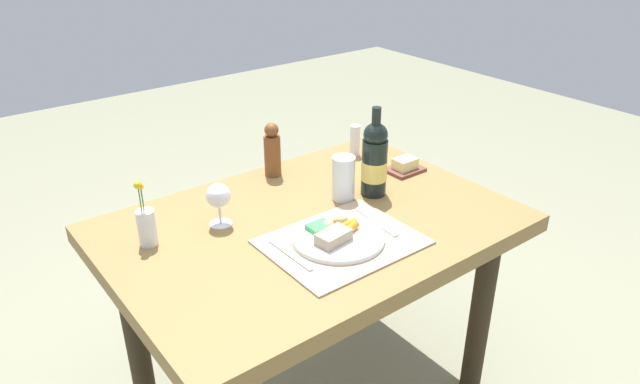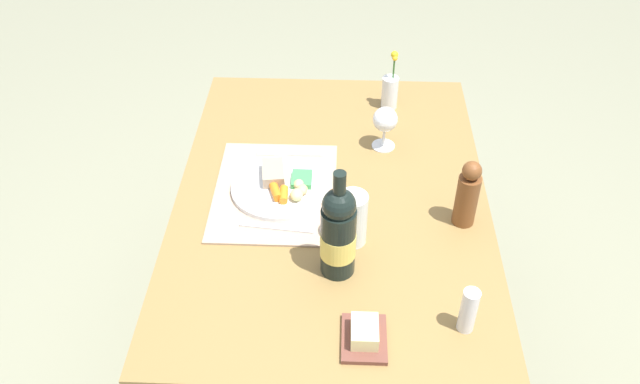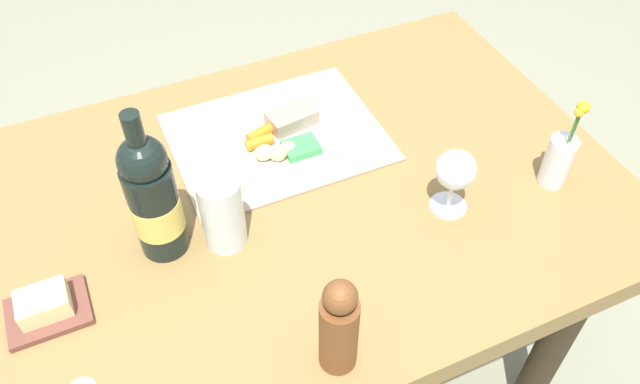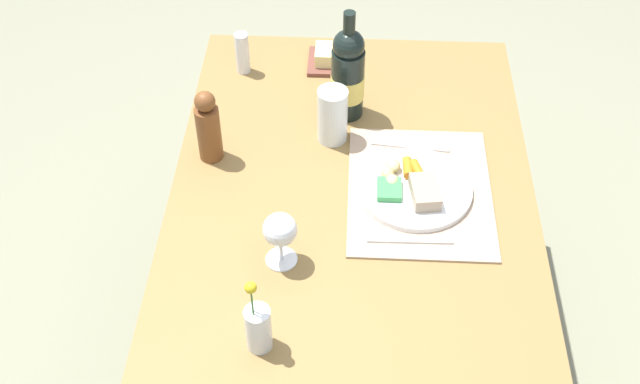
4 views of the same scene
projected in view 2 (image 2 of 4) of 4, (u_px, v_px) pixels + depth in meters
name	position (u px, v px, depth m)	size (l,w,h in m)	color
ground_plane	(329.00, 354.00, 2.31)	(8.00, 8.00, 0.00)	gray
dining_table	(331.00, 222.00, 1.90)	(1.22, 0.86, 0.74)	olive
placemat	(275.00, 191.00, 1.84)	(0.43, 0.34, 0.01)	tan
dinner_plate	(281.00, 185.00, 1.83)	(0.27, 0.27, 0.05)	white
fork	(289.00, 154.00, 1.96)	(0.01, 0.19, 0.01)	silver
knife	(277.00, 227.00, 1.72)	(0.02, 0.19, 0.01)	silver
butter_dish	(364.00, 335.00, 1.45)	(0.13, 0.10, 0.05)	brown
wine_bottle	(338.00, 233.00, 1.54)	(0.09, 0.09, 0.30)	black
pepper_mill	(467.00, 195.00, 1.69)	(0.06, 0.06, 0.20)	brown
flower_vase	(390.00, 90.00, 2.13)	(0.05, 0.05, 0.20)	silver
wine_glass	(385.00, 121.00, 1.94)	(0.07, 0.07, 0.14)	white
water_tumbler	(352.00, 221.00, 1.66)	(0.08, 0.08, 0.15)	silver
salt_shaker	(468.00, 311.00, 1.45)	(0.04, 0.04, 0.12)	white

